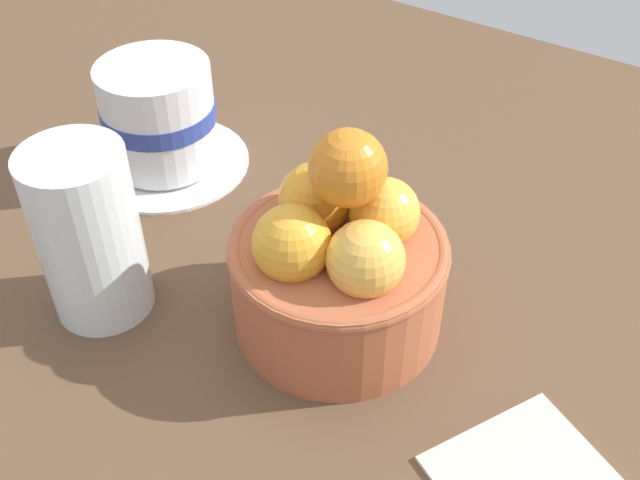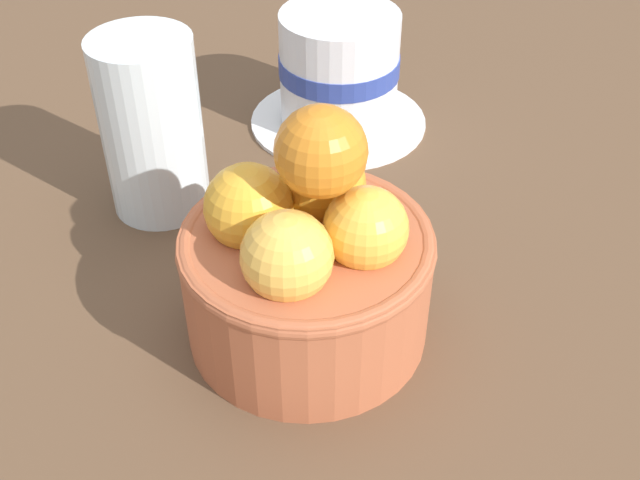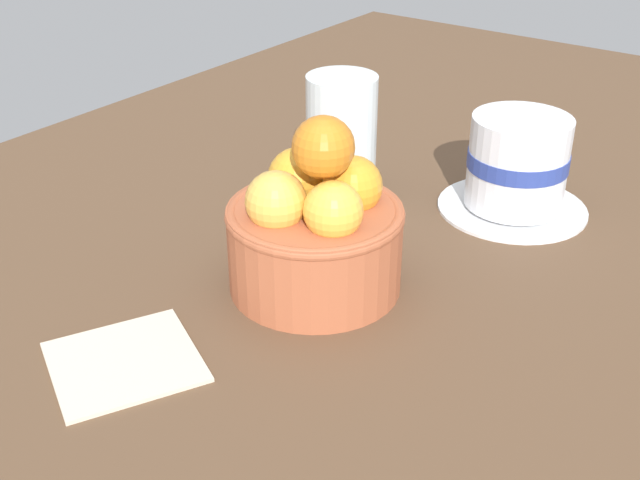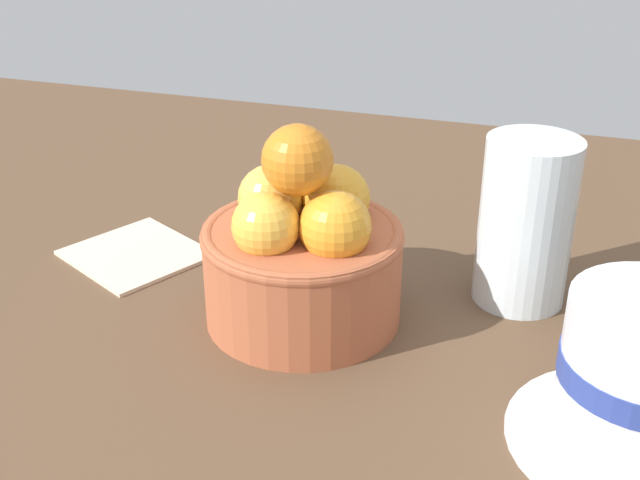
# 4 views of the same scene
# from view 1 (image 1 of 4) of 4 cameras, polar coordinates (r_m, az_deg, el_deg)

# --- Properties ---
(ground_plane) EXTENTS (1.58, 0.91, 0.04)m
(ground_plane) POSITION_cam_1_polar(r_m,az_deg,el_deg) (0.51, 1.27, -7.66)
(ground_plane) COLOR brown
(terracotta_bowl) EXTENTS (0.13, 0.13, 0.14)m
(terracotta_bowl) POSITION_cam_1_polar(r_m,az_deg,el_deg) (0.46, 1.38, -1.84)
(terracotta_bowl) COLOR #AD5938
(terracotta_bowl) RESTS_ON ground_plane
(coffee_cup) EXTENTS (0.14, 0.14, 0.09)m
(coffee_cup) POSITION_cam_1_polar(r_m,az_deg,el_deg) (0.62, -11.98, 8.81)
(coffee_cup) COLOR white
(coffee_cup) RESTS_ON ground_plane
(water_glass) EXTENTS (0.06, 0.06, 0.12)m
(water_glass) POSITION_cam_1_polar(r_m,az_deg,el_deg) (0.49, -17.00, 0.41)
(water_glass) COLOR silver
(water_glass) RESTS_ON ground_plane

